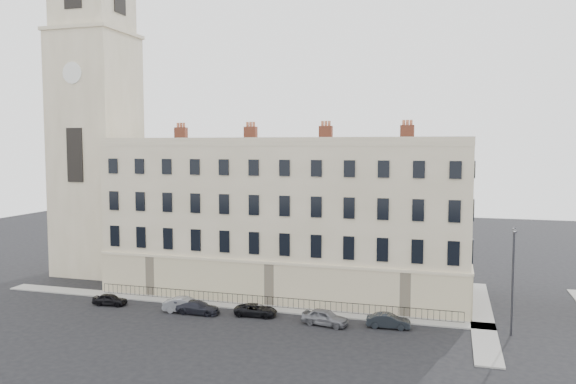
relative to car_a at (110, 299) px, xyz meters
name	(u,v)px	position (x,y,z in m)	size (l,w,h in m)	color
ground	(317,332)	(20.52, -1.92, -0.55)	(160.00, 160.00, 0.00)	black
terrace	(288,219)	(14.55, 10.05, 6.95)	(36.22, 12.22, 17.00)	#C2B390
church_tower	(96,115)	(-9.48, 12.08, 18.11)	(8.00, 8.13, 44.00)	#C2B390
pavement_terrace	(226,304)	(10.52, 3.08, -0.49)	(48.00, 2.00, 0.12)	gray
pavement_east_return	(481,316)	(33.52, 6.08, -0.49)	(2.00, 24.00, 0.12)	gray
railings	(268,302)	(14.52, 3.48, 0.00)	(35.00, 0.04, 0.96)	black
car_a	(110,299)	(0.00, 0.00, 0.00)	(1.29, 3.22, 1.10)	black
car_b	(186,305)	(7.87, -0.01, 0.11)	(1.40, 4.00, 1.32)	slate
car_c	(198,307)	(9.14, -0.15, 0.03)	(1.63, 4.00, 1.16)	black
car_d	(256,310)	(14.36, 0.70, -0.02)	(1.76, 3.81, 1.06)	black
car_e	(325,317)	(20.79, -0.07, 0.13)	(1.59, 3.95, 1.35)	slate
car_f	(388,321)	(25.98, 0.68, 0.04)	(1.25, 3.59, 1.18)	black
streetlamp	(513,276)	(35.51, 1.39, 4.26)	(0.34, 1.88, 8.68)	#313136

